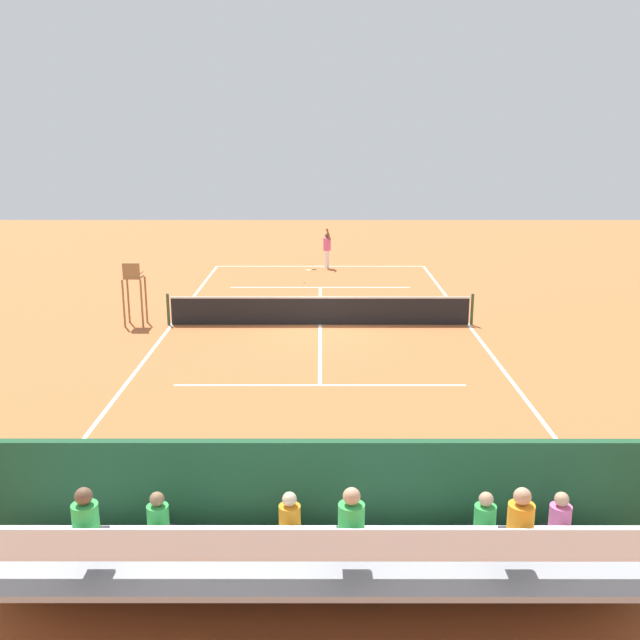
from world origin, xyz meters
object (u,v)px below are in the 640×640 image
object	(u,v)px
equipment_bag	(377,532)
tennis_ball_near	(304,282)
courtside_bench	(489,506)
tennis_net	(320,310)
umpire_chair	(134,287)
tennis_player	(327,247)
bleacher_stand	(323,560)
tennis_racket	(309,270)

from	to	relation	value
equipment_bag	tennis_ball_near	size ratio (longest dim) A/B	13.64
equipment_bag	courtside_bench	bearing A→B (deg)	-175.84
tennis_net	umpire_chair	xyz separation A→B (m)	(6.20, 0.05, 0.81)
courtside_bench	tennis_player	size ratio (longest dim) A/B	0.93
courtside_bench	bleacher_stand	bearing A→B (deg)	38.29
umpire_chair	equipment_bag	world-z (taller)	umpire_chair
courtside_bench	tennis_racket	distance (m)	23.42
tennis_net	tennis_player	distance (m)	10.54
umpire_chair	tennis_racket	distance (m)	11.54
umpire_chair	tennis_player	world-z (taller)	umpire_chair
tennis_player	tennis_ball_near	bearing A→B (deg)	74.19
bleacher_stand	tennis_player	distance (m)	25.87
umpire_chair	tennis_ball_near	world-z (taller)	umpire_chair
umpire_chair	tennis_racket	size ratio (longest dim) A/B	3.75
equipment_bag	tennis_player	xyz separation A→B (m)	(0.59, -23.93, 0.84)
courtside_bench	tennis_player	bearing A→B (deg)	-84.36
tennis_net	tennis_racket	xyz separation A→B (m)	(0.52, -9.92, -0.49)
bleacher_stand	tennis_racket	size ratio (longest dim) A/B	15.86
tennis_player	tennis_racket	distance (m)	1.44
bleacher_stand	courtside_bench	xyz separation A→B (m)	(-2.63, -2.07, -0.38)
courtside_bench	tennis_ball_near	xyz separation A→B (m)	(3.37, -20.22, -0.53)
tennis_net	equipment_bag	size ratio (longest dim) A/B	11.44
equipment_bag	umpire_chair	bearing A→B (deg)	-61.96
courtside_bench	equipment_bag	world-z (taller)	courtside_bench
umpire_chair	tennis_racket	world-z (taller)	umpire_chair
courtside_bench	tennis_ball_near	distance (m)	20.50
tennis_racket	umpire_chair	bearing A→B (deg)	60.32
bleacher_stand	tennis_racket	xyz separation A→B (m)	(0.57, -25.26, -0.92)
tennis_racket	tennis_ball_near	distance (m)	2.98
tennis_player	bleacher_stand	bearing A→B (deg)	89.39
equipment_bag	tennis_ball_near	world-z (taller)	equipment_bag
umpire_chair	courtside_bench	bearing A→B (deg)	123.87
tennis_player	tennis_racket	world-z (taller)	tennis_player
tennis_player	equipment_bag	bearing A→B (deg)	91.41
umpire_chair	tennis_ball_near	xyz separation A→B (m)	(-5.51, -6.99, -1.28)
bleacher_stand	umpire_chair	world-z (taller)	bleacher_stand
umpire_chair	equipment_bag	distance (m)	15.17
bleacher_stand	equipment_bag	world-z (taller)	bleacher_stand
umpire_chair	courtside_bench	size ratio (longest dim) A/B	1.19
tennis_racket	equipment_bag	bearing A→B (deg)	93.52
umpire_chair	courtside_bench	xyz separation A→B (m)	(-8.88, 13.23, -0.76)
umpire_chair	bleacher_stand	bearing A→B (deg)	112.22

